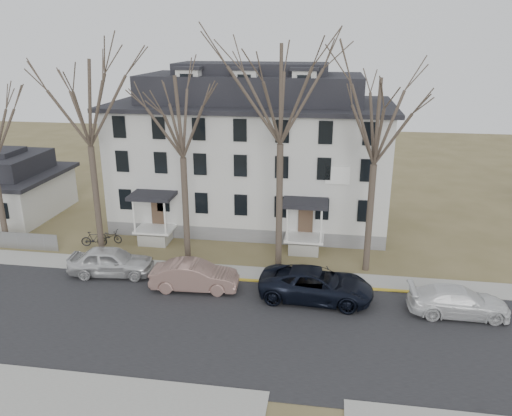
% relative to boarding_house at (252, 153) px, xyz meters
% --- Properties ---
extents(ground, '(120.00, 120.00, 0.00)m').
position_rel_boarding_house_xyz_m(ground, '(2.00, -17.95, -5.38)').
color(ground, brown).
rests_on(ground, ground).
extents(main_road, '(120.00, 10.00, 0.04)m').
position_rel_boarding_house_xyz_m(main_road, '(2.00, -15.95, -5.38)').
color(main_road, '#27272A').
rests_on(main_road, ground).
extents(far_sidewalk, '(120.00, 2.00, 0.08)m').
position_rel_boarding_house_xyz_m(far_sidewalk, '(2.00, -9.95, -5.38)').
color(far_sidewalk, '#A09F97').
rests_on(far_sidewalk, ground).
extents(near_sidewalk_left, '(20.00, 5.00, 0.08)m').
position_rel_boarding_house_xyz_m(near_sidewalk_left, '(-6.00, -22.95, -5.38)').
color(near_sidewalk_left, '#A09F97').
rests_on(near_sidewalk_left, ground).
extents(yellow_curb, '(14.00, 0.25, 0.06)m').
position_rel_boarding_house_xyz_m(yellow_curb, '(7.00, -10.85, -5.38)').
color(yellow_curb, gold).
rests_on(yellow_curb, ground).
extents(boarding_house, '(20.80, 12.36, 12.05)m').
position_rel_boarding_house_xyz_m(boarding_house, '(0.00, 0.00, 0.00)').
color(boarding_house, slate).
rests_on(boarding_house, ground).
extents(small_house, '(8.70, 8.70, 5.00)m').
position_rel_boarding_house_xyz_m(small_house, '(-20.00, -1.96, -3.13)').
color(small_house, silver).
rests_on(small_house, ground).
extents(tree_far_left, '(8.40, 8.40, 13.72)m').
position_rel_boarding_house_xyz_m(tree_far_left, '(-9.00, -8.15, 4.96)').
color(tree_far_left, '#473B31').
rests_on(tree_far_left, ground).
extents(tree_mid_left, '(7.80, 7.80, 12.74)m').
position_rel_boarding_house_xyz_m(tree_mid_left, '(-3.00, -8.15, 4.22)').
color(tree_mid_left, '#473B31').
rests_on(tree_mid_left, ground).
extents(tree_center, '(9.00, 9.00, 14.70)m').
position_rel_boarding_house_xyz_m(tree_center, '(3.00, -8.15, 5.71)').
color(tree_center, '#473B31').
rests_on(tree_center, ground).
extents(tree_mid_right, '(7.80, 7.80, 12.74)m').
position_rel_boarding_house_xyz_m(tree_mid_right, '(8.50, -8.15, 4.22)').
color(tree_mid_right, '#473B31').
rests_on(tree_mid_right, ground).
extents(car_silver, '(5.29, 2.57, 1.74)m').
position_rel_boarding_house_xyz_m(car_silver, '(-6.88, -11.25, -4.51)').
color(car_silver, silver).
rests_on(car_silver, ground).
extents(car_tan, '(5.09, 2.06, 1.64)m').
position_rel_boarding_house_xyz_m(car_tan, '(-1.38, -12.28, -4.56)').
color(car_tan, '#86655C').
rests_on(car_tan, ground).
extents(car_navy, '(6.41, 3.27, 1.73)m').
position_rel_boarding_house_xyz_m(car_navy, '(5.55, -12.37, -4.51)').
color(car_navy, black).
rests_on(car_navy, ground).
extents(car_white, '(5.18, 2.23, 1.49)m').
position_rel_boarding_house_xyz_m(car_white, '(12.95, -12.89, -4.64)').
color(car_white, silver).
rests_on(car_white, ground).
extents(bicycle_left, '(1.90, 0.87, 0.96)m').
position_rel_boarding_house_xyz_m(bicycle_left, '(-9.13, -6.52, -4.90)').
color(bicycle_left, black).
rests_on(bicycle_left, ground).
extents(bicycle_right, '(1.83, 0.82, 1.06)m').
position_rel_boarding_house_xyz_m(bicycle_right, '(-9.95, -7.31, -4.85)').
color(bicycle_right, black).
rests_on(bicycle_right, ground).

